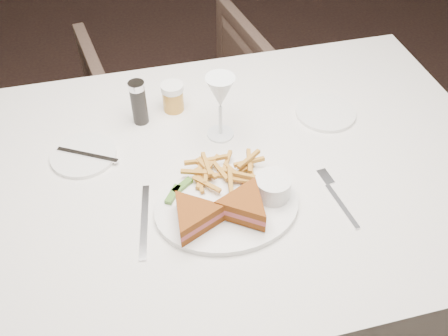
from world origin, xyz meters
name	(u,v)px	position (x,y,z in m)	size (l,w,h in m)	color
ground	(277,249)	(0.00, 0.00, 0.00)	(5.00, 5.00, 0.00)	black
table	(220,258)	(-0.27, -0.25, 0.38)	(1.39, 0.93, 0.75)	silver
chair_far	(181,102)	(-0.27, 0.55, 0.34)	(0.66, 0.62, 0.68)	#49362D
table_setting	(218,169)	(-0.29, -0.29, 0.79)	(0.80, 0.62, 0.18)	white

